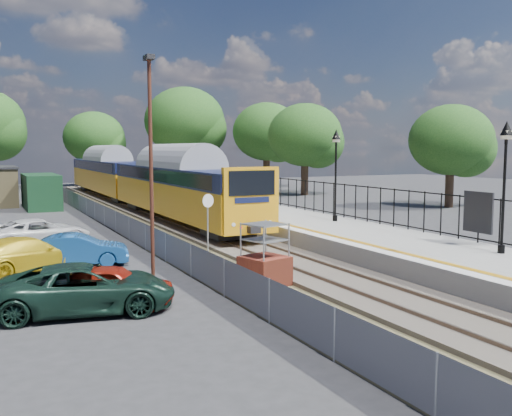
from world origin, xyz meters
TOP-DOWN VIEW (x-y plane):
  - ground at (0.00, 0.00)m, footprint 120.00×120.00m
  - track_bed at (-0.47, 9.67)m, footprint 5.90×80.00m
  - platform at (4.20, 8.00)m, footprint 5.00×70.00m
  - platform_edge at (2.14, 8.00)m, footprint 0.90×70.00m
  - victorian_lamp_south at (5.50, -4.00)m, footprint 0.44×0.44m
  - victorian_lamp_north at (5.30, 6.00)m, footprint 0.44×0.44m
  - palisade_fence at (6.55, 2.24)m, footprint 0.12×26.00m
  - wire_fence at (-4.20, 12.00)m, footprint 0.06×52.00m
  - tree_line at (1.40, 42.00)m, footprint 56.80×43.80m
  - train at (0.00, 25.19)m, footprint 2.82×40.83m
  - brick_plinth at (-2.50, -1.41)m, footprint 1.63×1.63m
  - speed_sign at (-2.50, 3.67)m, footprint 0.53×0.18m
  - carpark_lamp at (-6.06, -0.68)m, footprint 0.25×0.50m
  - car_green at (-8.32, -1.83)m, footprint 5.26×3.15m
  - car_red at (-7.60, -1.60)m, footprint 3.95×2.81m
  - car_blue at (-7.48, 4.77)m, footprint 4.01×2.06m
  - car_yellow at (-9.37, 4.59)m, footprint 4.87×3.57m
  - car_white at (-8.39, 10.26)m, footprint 5.08×3.27m

SIDE VIEW (x-z plane):
  - ground at x=0.00m, z-range 0.00..0.00m
  - track_bed at x=-0.47m, z-range -0.05..0.24m
  - platform at x=4.20m, z-range 0.00..0.90m
  - wire_fence at x=-4.20m, z-range 0.00..1.20m
  - car_red at x=-7.60m, z-range 0.00..1.25m
  - car_blue at x=-7.48m, z-range 0.00..1.26m
  - car_white at x=-8.39m, z-range 0.00..1.30m
  - car_yellow at x=-9.37m, z-range 0.00..1.31m
  - car_green at x=-8.32m, z-range 0.00..1.37m
  - platform_edge at x=2.14m, z-range 0.90..0.91m
  - brick_plinth at x=-2.50m, z-range -0.04..2.10m
  - palisade_fence at x=6.55m, z-range 0.84..2.84m
  - speed_sign at x=-2.50m, z-range 0.48..3.20m
  - train at x=0.00m, z-range 0.59..4.09m
  - carpark_lamp at x=-6.06m, z-range 0.50..7.86m
  - victorian_lamp_south at x=5.50m, z-range 2.00..6.60m
  - victorian_lamp_north at x=5.30m, z-range 2.00..6.60m
  - tree_line at x=1.40m, z-range 0.67..12.55m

